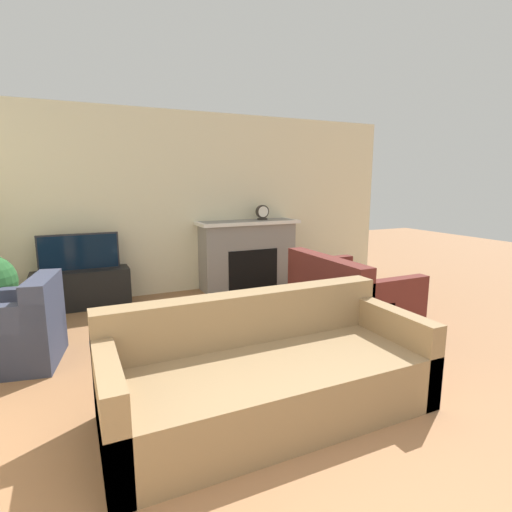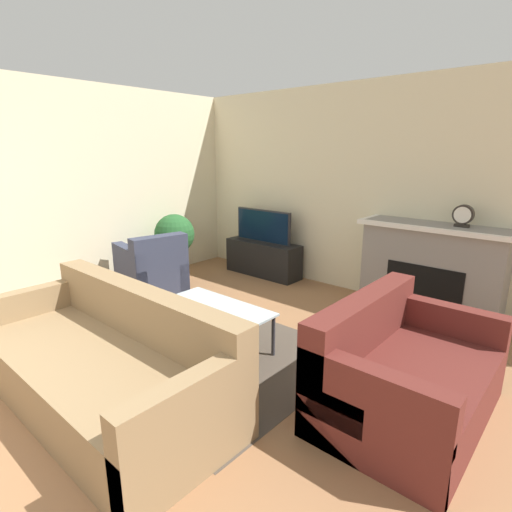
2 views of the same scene
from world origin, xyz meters
The scene contains 12 objects.
wall_back centered at (0.00, 5.03, 1.35)m, with size 7.88×0.06×2.70m.
wall_left centered at (-2.47, 2.50, 1.35)m, with size 0.06×8.00×2.70m.
area_rug centered at (0.03, 2.48, 0.00)m, with size 2.33×1.94×0.00m.
fireplace centered at (1.31, 4.78, 0.56)m, with size 1.62×0.50×1.07m.
tv_stand centered at (-1.14, 4.73, 0.26)m, with size 1.22×0.38×0.52m.
tv centered at (-1.14, 4.73, 0.76)m, with size 0.99×0.06×0.49m.
couch_sectional centered at (0.01, 1.49, 0.28)m, with size 2.34×0.99×0.82m.
couch_loveseat centered at (1.77, 2.83, 0.29)m, with size 0.96×1.45×0.82m.
armchair_by_window centered at (-1.76, 3.15, 0.30)m, with size 0.93×0.86×0.82m.
coffee_table centered at (0.03, 2.53, 0.38)m, with size 1.13×0.74×0.42m.
potted_plant centered at (-2.04, 3.76, 0.64)m, with size 0.59×0.59×0.96m.
mantel_clock centered at (1.56, 4.78, 1.20)m, with size 0.21×0.07×0.24m.
Camera 2 is at (2.65, 0.20, 1.86)m, focal length 28.00 mm.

